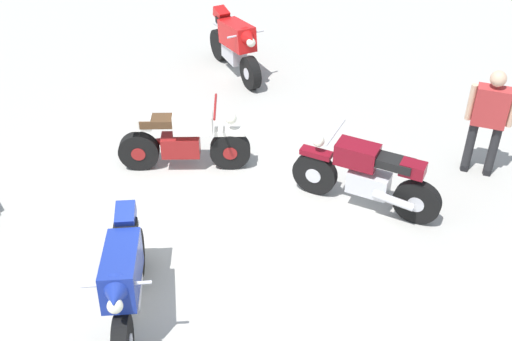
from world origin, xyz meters
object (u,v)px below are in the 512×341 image
(motorcycle_red_sportbike, at_px, (235,44))
(person_in_red_shirt, at_px, (489,117))
(motorcycle_blue_sportbike, at_px, (125,277))
(motorcycle_cream_vintage, at_px, (183,140))
(motorcycle_maroon_cruiser, at_px, (367,176))

(motorcycle_red_sportbike, bearing_deg, person_in_red_shirt, 23.20)
(motorcycle_blue_sportbike, relative_size, motorcycle_cream_vintage, 0.98)
(motorcycle_blue_sportbike, xyz_separation_m, person_in_red_shirt, (-5.18, 1.74, 0.35))
(motorcycle_blue_sportbike, xyz_separation_m, motorcycle_cream_vintage, (-2.42, -1.62, -0.11))
(motorcycle_cream_vintage, relative_size, person_in_red_shirt, 0.94)
(motorcycle_red_sportbike, bearing_deg, motorcycle_maroon_cruiser, -0.77)
(motorcycle_blue_sportbike, bearing_deg, motorcycle_cream_vintage, 168.24)
(motorcycle_red_sportbike, height_order, motorcycle_cream_vintage, motorcycle_red_sportbike)
(motorcycle_blue_sportbike, bearing_deg, person_in_red_shirt, 115.85)
(motorcycle_cream_vintage, height_order, person_in_red_shirt, person_in_red_shirt)
(motorcycle_cream_vintage, bearing_deg, motorcycle_blue_sportbike, -98.03)
(motorcycle_blue_sportbike, relative_size, motorcycle_red_sportbike, 0.82)
(motorcycle_blue_sportbike, distance_m, person_in_red_shirt, 5.48)
(motorcycle_red_sportbike, bearing_deg, motorcycle_cream_vintage, -38.17)
(motorcycle_cream_vintage, bearing_deg, motorcycle_red_sportbike, 76.57)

